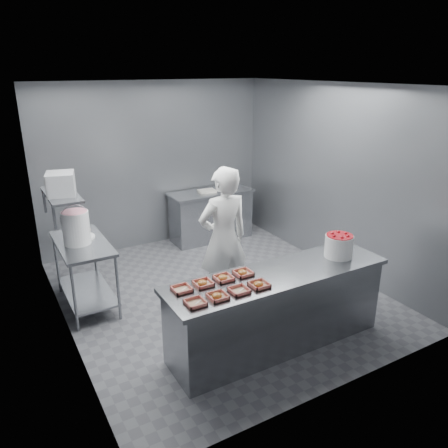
{
  "coord_description": "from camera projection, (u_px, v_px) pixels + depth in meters",
  "views": [
    {
      "loc": [
        -2.63,
        -4.74,
        3.0
      ],
      "look_at": [
        -0.03,
        -0.2,
        1.1
      ],
      "focal_mm": 35.0,
      "sensor_mm": 36.0,
      "label": 1
    }
  ],
  "objects": [
    {
      "name": "tray_1",
      "position": [
        218.0,
        296.0,
        4.18
      ],
      "size": [
        0.19,
        0.18,
        0.06
      ],
      "color": "tan",
      "rests_on": "service_counter"
    },
    {
      "name": "ceiling",
      "position": [
        218.0,
        84.0,
        5.17
      ],
      "size": [
        4.5,
        4.5,
        0.0
      ],
      "primitive_type": "plane",
      "rotation": [
        3.14,
        0.0,
        0.0
      ],
      "color": "white",
      "rests_on": "wall_back"
    },
    {
      "name": "tray_4",
      "position": [
        182.0,
        289.0,
        4.32
      ],
      "size": [
        0.19,
        0.18,
        0.04
      ],
      "color": "tan",
      "rests_on": "service_counter"
    },
    {
      "name": "prep_table",
      "position": [
        84.0,
        264.0,
        5.64
      ],
      "size": [
        0.6,
        1.2,
        0.9
      ],
      "color": "slate",
      "rests_on": "ground"
    },
    {
      "name": "tray_0",
      "position": [
        195.0,
        303.0,
        4.07
      ],
      "size": [
        0.19,
        0.18,
        0.04
      ],
      "color": "tan",
      "rests_on": "service_counter"
    },
    {
      "name": "tray_2",
      "position": [
        239.0,
        290.0,
        4.3
      ],
      "size": [
        0.19,
        0.18,
        0.04
      ],
      "color": "tan",
      "rests_on": "service_counter"
    },
    {
      "name": "paper_stack",
      "position": [
        207.0,
        191.0,
        7.74
      ],
      "size": [
        0.32,
        0.25,
        0.04
      ],
      "primitive_type": "cube",
      "rotation": [
        0.0,
        0.0,
        -0.12
      ],
      "color": "silver",
      "rests_on": "back_counter"
    },
    {
      "name": "tray_7",
      "position": [
        243.0,
        273.0,
        4.66
      ],
      "size": [
        0.19,
        0.18,
        0.06
      ],
      "color": "tan",
      "rests_on": "service_counter"
    },
    {
      "name": "service_counter",
      "position": [
        277.0,
        309.0,
        4.86
      ],
      "size": [
        2.6,
        0.7,
        0.9
      ],
      "color": "slate",
      "rests_on": "ground"
    },
    {
      "name": "wall_right",
      "position": [
        334.0,
        179.0,
        6.58
      ],
      "size": [
        0.04,
        4.5,
        2.8
      ],
      "primitive_type": "cube",
      "color": "slate",
      "rests_on": "ground"
    },
    {
      "name": "worker",
      "position": [
        224.0,
        239.0,
        5.52
      ],
      "size": [
        0.69,
        0.46,
        1.88
      ],
      "primitive_type": "imported",
      "rotation": [
        0.0,
        0.0,
        3.13
      ],
      "color": "white",
      "rests_on": "ground"
    },
    {
      "name": "tray_6",
      "position": [
        223.0,
        278.0,
        4.54
      ],
      "size": [
        0.19,
        0.18,
        0.06
      ],
      "color": "tan",
      "rests_on": "service_counter"
    },
    {
      "name": "strawberry_tub",
      "position": [
        339.0,
        245.0,
        5.07
      ],
      "size": [
        0.32,
        0.32,
        0.27
      ],
      "color": "white",
      "rests_on": "service_counter"
    },
    {
      "name": "glaze_bucket",
      "position": [
        76.0,
        227.0,
        5.42
      ],
      "size": [
        0.35,
        0.33,
        0.51
      ],
      "color": "white",
      "rests_on": "prep_table"
    },
    {
      "name": "floor",
      "position": [
        219.0,
        293.0,
        6.12
      ],
      "size": [
        4.5,
        4.5,
        0.0
      ],
      "primitive_type": "plane",
      "color": "#4C4C51",
      "rests_on": "ground"
    },
    {
      "name": "back_counter",
      "position": [
        211.0,
        215.0,
        7.94
      ],
      "size": [
        1.5,
        0.6,
        0.9
      ],
      "color": "slate",
      "rests_on": "ground"
    },
    {
      "name": "rag",
      "position": [
        85.0,
        229.0,
        5.95
      ],
      "size": [
        0.14,
        0.12,
        0.02
      ],
      "primitive_type": "cube",
      "rotation": [
        0.0,
        0.0,
        0.1
      ],
      "color": "#CCB28C",
      "rests_on": "prep_table"
    },
    {
      "name": "appliance",
      "position": [
        61.0,
        184.0,
        5.13
      ],
      "size": [
        0.39,
        0.42,
        0.27
      ],
      "primitive_type": "cube",
      "rotation": [
        0.0,
        0.0,
        -0.24
      ],
      "color": "gray",
      "rests_on": "wall_shelf"
    },
    {
      "name": "wall_shelf",
      "position": [
        61.0,
        195.0,
        5.23
      ],
      "size": [
        0.35,
        0.9,
        0.03
      ],
      "primitive_type": "cube",
      "color": "slate",
      "rests_on": "wall_left"
    },
    {
      "name": "wall_back",
      "position": [
        155.0,
        165.0,
        7.48
      ],
      "size": [
        4.0,
        0.04,
        2.8
      ],
      "primitive_type": "cube",
      "color": "slate",
      "rests_on": "ground"
    },
    {
      "name": "tray_3",
      "position": [
        259.0,
        284.0,
        4.41
      ],
      "size": [
        0.19,
        0.18,
        0.06
      ],
      "color": "tan",
      "rests_on": "service_counter"
    },
    {
      "name": "tray_5",
      "position": [
        203.0,
        283.0,
        4.43
      ],
      "size": [
        0.19,
        0.18,
        0.06
      ],
      "color": "tan",
      "rests_on": "service_counter"
    },
    {
      "name": "wall_left",
      "position": [
        56.0,
        224.0,
        4.71
      ],
      "size": [
        0.04,
        4.5,
        2.8
      ],
      "primitive_type": "cube",
      "color": "slate",
      "rests_on": "ground"
    },
    {
      "name": "bucket_lid",
      "position": [
        82.0,
        237.0,
        5.66
      ],
      "size": [
        0.41,
        0.41,
        0.02
      ],
      "primitive_type": "cylinder",
      "rotation": [
        0.0,
        0.0,
        0.38
      ],
      "color": "white",
      "rests_on": "prep_table"
    }
  ]
}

